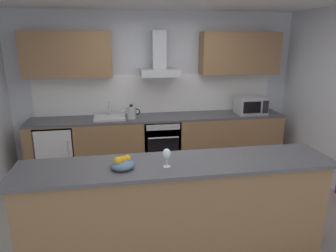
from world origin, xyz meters
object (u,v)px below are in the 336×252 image
at_px(refrigerator, 58,150).
at_px(sink, 110,117).
at_px(microwave, 251,105).
at_px(wine_glass, 167,154).
at_px(oven, 161,142).
at_px(kettle, 131,112).
at_px(fruit_bowl, 122,164).
at_px(range_hood, 159,62).

height_order(refrigerator, sink, sink).
height_order(microwave, wine_glass, microwave).
distance_m(oven, sink, 0.96).
xyz_separation_m(oven, sink, (-0.83, 0.01, 0.47)).
bearing_deg(wine_glass, oven, 83.12).
relative_size(refrigerator, kettle, 2.94).
distance_m(oven, kettle, 0.73).
bearing_deg(refrigerator, sink, 0.92).
relative_size(microwave, kettle, 1.73).
xyz_separation_m(kettle, fruit_bowl, (-0.20, -2.23, 0.04)).
bearing_deg(fruit_bowl, refrigerator, 114.01).
distance_m(oven, range_hood, 1.33).
bearing_deg(kettle, fruit_bowl, -95.09).
height_order(range_hood, wine_glass, range_hood).
xyz_separation_m(sink, range_hood, (0.83, 0.12, 0.86)).
bearing_deg(refrigerator, kettle, -1.47).
bearing_deg(oven, range_hood, 90.00).
height_order(refrigerator, kettle, kettle).
distance_m(sink, range_hood, 1.20).
distance_m(range_hood, fruit_bowl, 2.60).
bearing_deg(sink, microwave, -0.93).
bearing_deg(range_hood, refrigerator, -175.52).
bearing_deg(sink, fruit_bowl, -86.16).
distance_m(microwave, kettle, 2.05).
bearing_deg(refrigerator, range_hood, 4.48).
xyz_separation_m(microwave, sink, (-2.40, 0.04, -0.12)).
bearing_deg(oven, sink, 179.24).
height_order(oven, range_hood, range_hood).
xyz_separation_m(wine_glass, fruit_bowl, (-0.40, 0.03, -0.08)).
xyz_separation_m(refrigerator, microwave, (3.26, -0.03, 0.62)).
relative_size(refrigerator, microwave, 1.70).
bearing_deg(oven, fruit_bowl, -106.72).
distance_m(oven, fruit_bowl, 2.44).
height_order(refrigerator, wine_glass, wine_glass).
bearing_deg(oven, kettle, -176.00).
height_order(kettle, range_hood, range_hood).
height_order(oven, microwave, microwave).
relative_size(oven, fruit_bowl, 3.64).
relative_size(sink, kettle, 1.73).
bearing_deg(range_hood, fruit_bowl, -105.86).
bearing_deg(refrigerator, oven, 0.09).
height_order(oven, fruit_bowl, fruit_bowl).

